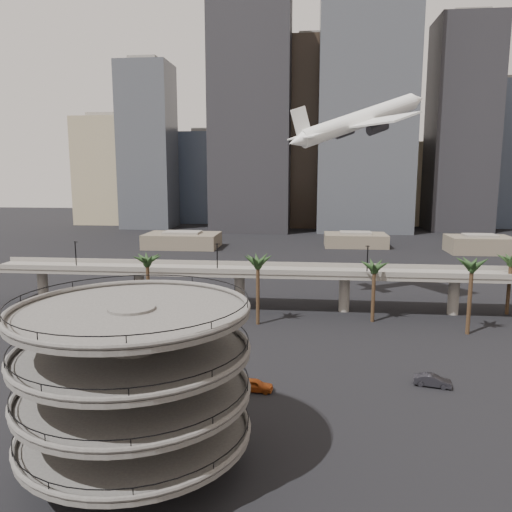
# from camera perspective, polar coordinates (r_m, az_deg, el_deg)

# --- Properties ---
(ground) EXTENTS (700.00, 700.00, 0.00)m
(ground) POSITION_cam_1_polar(r_m,az_deg,el_deg) (55.39, 1.97, -21.54)
(ground) COLOR black
(ground) RESTS_ON ground
(parking_ramp) EXTENTS (22.20, 22.20, 17.35)m
(parking_ramp) POSITION_cam_1_polar(r_m,az_deg,el_deg) (49.91, -13.75, -12.81)
(parking_ramp) COLOR #504D4A
(parking_ramp) RESTS_ON ground
(overpass) EXTENTS (130.00, 9.30, 14.70)m
(overpass) POSITION_cam_1_polar(r_m,az_deg,el_deg) (104.59, 4.09, -2.25)
(overpass) COLOR gray
(overpass) RESTS_ON ground
(palm_trees) EXTENTS (76.40, 18.40, 14.00)m
(palm_trees) POSITION_cam_1_polar(r_m,az_deg,el_deg) (96.48, 10.85, -1.00)
(palm_trees) COLOR #452D1D
(palm_trees) RESTS_ON ground
(low_buildings) EXTENTS (135.00, 27.50, 6.80)m
(low_buildings) POSITION_cam_1_polar(r_m,az_deg,el_deg) (191.44, 6.99, 1.69)
(low_buildings) COLOR #625A48
(low_buildings) RESTS_ON ground
(skyline) EXTENTS (269.00, 86.00, 130.93)m
(skyline) POSITION_cam_1_polar(r_m,az_deg,el_deg) (265.44, 8.74, 13.55)
(skyline) COLOR gray
(skyline) RESTS_ON ground
(airborne_jet) EXTENTS (33.07, 31.11, 14.80)m
(airborne_jet) POSITION_cam_1_polar(r_m,az_deg,el_deg) (115.42, 11.73, 14.90)
(airborne_jet) COLOR white
(airborne_jet) RESTS_ON ground
(car_a) EXTENTS (5.05, 2.39, 1.67)m
(car_a) POSITION_cam_1_polar(r_m,az_deg,el_deg) (68.11, -0.13, -14.53)
(car_a) COLOR #A64817
(car_a) RESTS_ON ground
(car_b) EXTENTS (5.20, 2.80, 1.63)m
(car_b) POSITION_cam_1_polar(r_m,az_deg,el_deg) (73.46, 19.52, -13.27)
(car_b) COLOR black
(car_b) RESTS_ON ground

